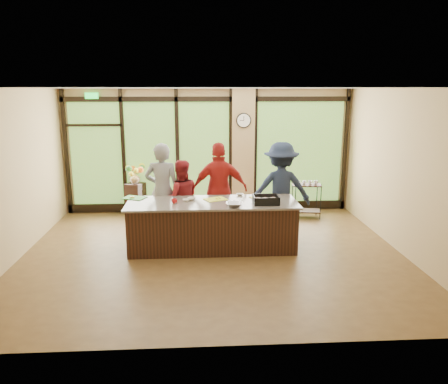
{
  "coord_description": "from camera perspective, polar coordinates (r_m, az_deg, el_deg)",
  "views": [
    {
      "loc": [
        -0.26,
        -7.62,
        2.99
      ],
      "look_at": [
        0.23,
        0.4,
        1.08
      ],
      "focal_mm": 35.0,
      "sensor_mm": 36.0,
      "label": 1
    }
  ],
  "objects": [
    {
      "name": "cook_left",
      "position": [
        8.91,
        -8.04,
        0.16
      ],
      "size": [
        0.76,
        0.54,
        1.95
      ],
      "primitive_type": "imported",
      "rotation": [
        0.0,
        0.0,
        3.03
      ],
      "color": "slate",
      "rests_on": "floor"
    },
    {
      "name": "flower_vase",
      "position": [
        10.69,
        -11.57,
        1.83
      ],
      "size": [
        0.3,
        0.3,
        0.27
      ],
      "primitive_type": "imported",
      "rotation": [
        0.0,
        0.0,
        -0.15
      ],
      "color": "olive",
      "rests_on": "flower_stand"
    },
    {
      "name": "flower_stand",
      "position": [
        10.8,
        -11.45,
        -0.88
      ],
      "size": [
        0.51,
        0.51,
        0.77
      ],
      "primitive_type": "cube",
      "rotation": [
        0.0,
        0.0,
        -0.42
      ],
      "color": "black",
      "rests_on": "floor"
    },
    {
      "name": "red_ramekin",
      "position": [
        8.12,
        -6.51,
        -1.19
      ],
      "size": [
        0.11,
        0.11,
        0.09
      ],
      "primitive_type": "imported",
      "rotation": [
        0.0,
        0.0,
        0.05
      ],
      "color": "red",
      "rests_on": "countertop"
    },
    {
      "name": "cutting_board_right",
      "position": [
        8.51,
        4.87,
        -0.73
      ],
      "size": [
        0.46,
        0.4,
        0.01
      ],
      "primitive_type": "cube",
      "rotation": [
        0.0,
        0.0,
        0.32
      ],
      "color": "yellow",
      "rests_on": "countertop"
    },
    {
      "name": "prep_bowl_far",
      "position": [
        8.69,
        2.09,
        -0.33
      ],
      "size": [
        0.16,
        0.16,
        0.03
      ],
      "primitive_type": "imported",
      "rotation": [
        0.0,
        0.0,
        -0.18
      ],
      "color": "white",
      "rests_on": "countertop"
    },
    {
      "name": "prep_bowl_mid",
      "position": [
        8.26,
        -4.93,
        -1.06
      ],
      "size": [
        0.15,
        0.15,
        0.04
      ],
      "primitive_type": "imported",
      "rotation": [
        0.0,
        0.0,
        0.1
      ],
      "color": "white",
      "rests_on": "countertop"
    },
    {
      "name": "cook_right",
      "position": [
        9.12,
        7.41,
        0.44
      ],
      "size": [
        1.3,
        0.81,
        1.94
      ],
      "primitive_type": "imported",
      "rotation": [
        0.0,
        0.0,
        3.07
      ],
      "color": "#182035",
      "rests_on": "floor"
    },
    {
      "name": "left_wall",
      "position": [
        8.42,
        -26.07,
        1.79
      ],
      "size": [
        0.0,
        6.0,
        6.0
      ],
      "primitive_type": "plane",
      "rotation": [
        1.57,
        0.0,
        1.57
      ],
      "color": "tan",
      "rests_on": "floor"
    },
    {
      "name": "right_wall",
      "position": [
        8.63,
        22.43,
        2.39
      ],
      "size": [
        0.0,
        6.0,
        6.0
      ],
      "primitive_type": "plane",
      "rotation": [
        1.57,
        0.0,
        -1.57
      ],
      "color": "tan",
      "rests_on": "floor"
    },
    {
      "name": "island_base",
      "position": [
        8.33,
        -1.53,
        -4.48
      ],
      "size": [
        3.1,
        1.0,
        0.88
      ],
      "primitive_type": "cube",
      "color": "black",
      "rests_on": "floor"
    },
    {
      "name": "prep_bowl_near",
      "position": [
        8.34,
        -4.26,
        -0.88
      ],
      "size": [
        0.19,
        0.19,
        0.05
      ],
      "primitive_type": "imported",
      "rotation": [
        0.0,
        0.0,
        -0.29
      ],
      "color": "white",
      "rests_on": "countertop"
    },
    {
      "name": "cutting_board_center",
      "position": [
        8.36,
        -1.14,
        -0.95
      ],
      "size": [
        0.49,
        0.44,
        0.01
      ],
      "primitive_type": "cube",
      "rotation": [
        0.0,
        0.0,
        0.43
      ],
      "color": "yellow",
      "rests_on": "countertop"
    },
    {
      "name": "ceiling",
      "position": [
        7.63,
        -1.58,
        13.43
      ],
      "size": [
        7.0,
        7.0,
        0.0
      ],
      "primitive_type": "plane",
      "rotation": [
        3.14,
        0.0,
        0.0
      ],
      "color": "white",
      "rests_on": "back_wall"
    },
    {
      "name": "mixing_bowl",
      "position": [
        7.86,
        1.33,
        -1.64
      ],
      "size": [
        0.32,
        0.32,
        0.07
      ],
      "primitive_type": "imported",
      "rotation": [
        0.0,
        0.0,
        -0.05
      ],
      "color": "silver",
      "rests_on": "countertop"
    },
    {
      "name": "bar_cart",
      "position": [
        10.45,
        10.72,
        -0.46
      ],
      "size": [
        0.7,
        0.46,
        0.9
      ],
      "rotation": [
        0.0,
        0.0,
        -0.14
      ],
      "color": "black",
      "rests_on": "floor"
    },
    {
      "name": "roasting_pan",
      "position": [
        8.08,
        5.48,
        -1.24
      ],
      "size": [
        0.47,
        0.37,
        0.08
      ],
      "primitive_type": "cube",
      "rotation": [
        0.0,
        0.0,
        0.01
      ],
      "color": "black",
      "rests_on": "countertop"
    },
    {
      "name": "window_wall",
      "position": [
        10.71,
        -1.18,
        4.77
      ],
      "size": [
        6.9,
        0.12,
        3.0
      ],
      "color": "tan",
      "rests_on": "floor"
    },
    {
      "name": "cook_midleft",
      "position": [
        8.95,
        -5.66,
        -0.88
      ],
      "size": [
        0.86,
        0.72,
        1.6
      ],
      "primitive_type": "imported",
      "rotation": [
        0.0,
        0.0,
        3.3
      ],
      "color": "maroon",
      "rests_on": "floor"
    },
    {
      "name": "floor",
      "position": [
        8.19,
        -1.44,
        -8.06
      ],
      "size": [
        7.0,
        7.0,
        0.0
      ],
      "primitive_type": "plane",
      "color": "#4E361B",
      "rests_on": "ground"
    },
    {
      "name": "cutting_board_left",
      "position": [
        8.64,
        -11.63,
        -0.75
      ],
      "size": [
        0.5,
        0.45,
        0.01
      ],
      "primitive_type": "cube",
      "rotation": [
        0.0,
        0.0,
        -0.39
      ],
      "color": "#399034",
      "rests_on": "countertop"
    },
    {
      "name": "wall_clock",
      "position": [
        10.58,
        2.59,
        9.32
      ],
      "size": [
        0.36,
        0.04,
        0.36
      ],
      "color": "black",
      "rests_on": "window_wall"
    },
    {
      "name": "cook_midright",
      "position": [
        8.94,
        -0.58,
        0.3
      ],
      "size": [
        1.16,
        0.52,
        1.94
      ],
      "primitive_type": "imported",
      "rotation": [
        0.0,
        0.0,
        3.18
      ],
      "color": "maroon",
      "rests_on": "floor"
    },
    {
      "name": "countertop",
      "position": [
        8.2,
        -1.55,
        -1.42
      ],
      "size": [
        3.2,
        1.1,
        0.04
      ],
      "primitive_type": "cube",
      "color": "#6F665C",
      "rests_on": "island_base"
    },
    {
      "name": "back_wall",
      "position": [
        10.73,
        -2.07,
        5.36
      ],
      "size": [
        7.0,
        0.0,
        7.0
      ],
      "primitive_type": "plane",
      "rotation": [
        1.57,
        0.0,
        0.0
      ],
      "color": "tan",
      "rests_on": "floor"
    }
  ]
}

